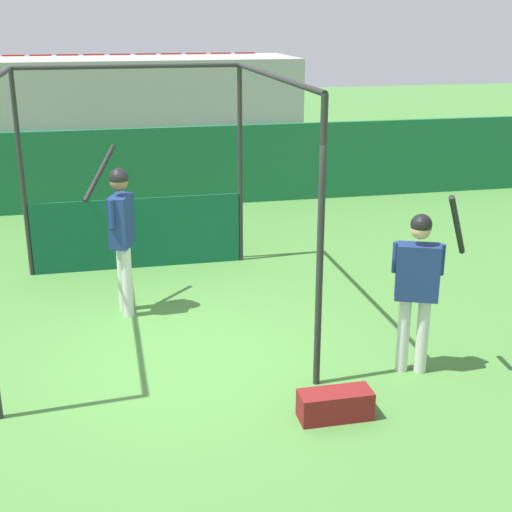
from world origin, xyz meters
The scene contains 7 objects.
ground_plane centered at (0.00, 0.00, 0.00)m, with size 60.00×60.00×0.00m, color #477F38.
outfield_wall centered at (0.00, 6.80, 0.79)m, with size 24.00×0.12×1.58m.
bleacher_section centered at (0.00, 8.06, 1.43)m, with size 6.50×2.40×2.86m.
batting_cage centered at (-0.36, 2.33, 1.35)m, with size 3.22×4.13×3.00m.
player_batter centered at (-0.63, 1.51, 1.16)m, with size 0.63×0.95×2.07m.
player_waiting centered at (2.31, -0.77, 1.06)m, with size 0.78×0.52×2.01m.
equipment_bag centered at (1.20, -1.50, 0.14)m, with size 0.70×0.28×0.28m.
Camera 1 is at (-0.81, -7.15, 3.65)m, focal length 50.00 mm.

